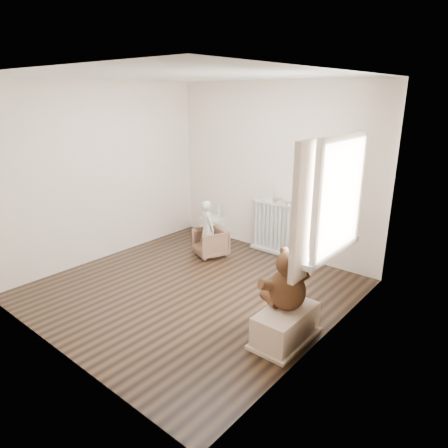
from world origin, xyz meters
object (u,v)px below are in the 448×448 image
Objects in this scene: child at (208,228)px; teddy_bear at (288,278)px; toy_vanity at (212,222)px; radiator at (274,230)px; toy_bench at (286,323)px; plush_cat at (333,235)px; armchair at (210,242)px.

child is 1.41× the size of teddy_bear.
toy_vanity is at bearing 168.73° from teddy_bear.
radiator reaches higher than toy_bench.
plush_cat is (2.23, -0.51, 0.54)m from child.
toy_bench is 1.18× the size of teddy_bear.
radiator is at bearing 149.93° from teddy_bear.
child reaches higher than toy_vanity.
radiator is at bearing 123.07° from plush_cat.
radiator is 2.31m from teddy_bear.
armchair is 1.82× the size of plush_cat.
plush_cat is at bearing 97.24° from teddy_bear.
toy_vanity is 3.23m from toy_bench.
armchair reaches higher than toy_bench.
plush_cat reaches higher than toy_vanity.
toy_vanity is 0.86× the size of toy_bench.
toy_vanity is at bearing -178.62° from radiator.
child reaches higher than armchair.
toy_bench is at bearing -5.68° from armchair.
toy_bench is (2.64, -1.86, -0.08)m from toy_vanity.
toy_vanity is 2.40× the size of plush_cat.
plush_cat is (2.78, -1.24, 0.72)m from toy_vanity.
plush_cat reaches higher than child.
radiator is 0.95× the size of child.
armchair is at bearing -135.05° from radiator.
teddy_bear reaches higher than toy_vanity.
teddy_bear is (1.36, -1.85, 0.28)m from radiator.
plush_cat is at bearing 77.40° from toy_bench.
toy_vanity is 0.87m from armchair.
armchair is at bearing 150.40° from toy_bench.
toy_bench is at bearing -119.92° from plush_cat.
plush_cat is at bearing -39.61° from radiator.
armchair is at bearing -50.95° from toy_vanity.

